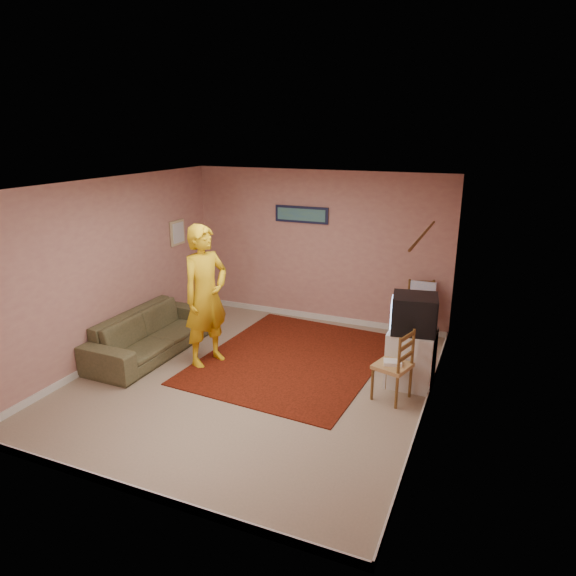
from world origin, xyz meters
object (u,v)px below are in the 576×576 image
at_px(tv_cabinet, 411,358).
at_px(chair_b, 393,357).
at_px(person, 206,296).
at_px(sofa, 151,333).
at_px(chair_a, 422,306).
at_px(crt_tv, 414,314).

bearing_deg(tv_cabinet, chair_b, -107.33).
bearing_deg(person, chair_b, -70.68).
height_order(sofa, person, person).
bearing_deg(chair_a, crt_tv, -102.03).
height_order(tv_cabinet, crt_tv, crt_tv).
height_order(chair_a, person, person).
xyz_separation_m(crt_tv, person, (-2.79, -0.45, 0.02)).
distance_m(chair_b, person, 2.69).
distance_m(crt_tv, chair_a, 1.57).
xyz_separation_m(chair_a, chair_b, (-0.03, -1.98, -0.03)).
bearing_deg(person, sofa, 112.70).
xyz_separation_m(chair_a, person, (-2.68, -1.96, 0.42)).
xyz_separation_m(crt_tv, chair_b, (-0.14, -0.47, -0.43)).
bearing_deg(crt_tv, person, -179.94).
xyz_separation_m(tv_cabinet, sofa, (-3.75, -0.50, -0.06)).
bearing_deg(person, crt_tv, -61.11).
height_order(crt_tv, chair_a, crt_tv).
distance_m(tv_cabinet, chair_a, 1.53).
bearing_deg(chair_a, person, -160.03).
height_order(tv_cabinet, person, person).
height_order(chair_b, sofa, chair_b).
relative_size(sofa, person, 1.07).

